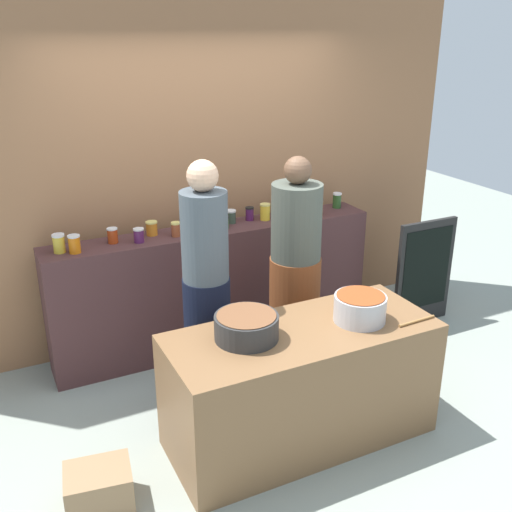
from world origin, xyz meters
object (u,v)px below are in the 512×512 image
at_px(cooking_pot_left, 247,327).
at_px(chalkboard_sign, 424,272).
at_px(preserve_jar_1, 74,244).
at_px(preserve_jar_4, 152,228).
at_px(wooden_spoon, 417,321).
at_px(preserve_jar_2, 113,235).
at_px(preserve_jar_7, 213,222).
at_px(cook_with_tongs, 207,300).
at_px(preserve_jar_9, 231,216).
at_px(preserve_jar_14, 318,207).
at_px(preserve_jar_12, 281,208).
at_px(preserve_jar_6, 195,222).
at_px(preserve_jar_5, 176,229).
at_px(preserve_jar_13, 305,210).
at_px(cooking_pot_center, 360,308).
at_px(cook_in_cap, 295,278).
at_px(preserve_jar_15, 337,200).
at_px(preserve_jar_3, 139,235).
at_px(preserve_jar_11, 265,212).
at_px(preserve_jar_8, 225,222).
at_px(preserve_jar_10, 250,214).
at_px(bread_crate, 99,489).
at_px(preserve_jar_0, 59,243).

bearing_deg(cooking_pot_left, chalkboard_sign, 21.80).
xyz_separation_m(preserve_jar_1, preserve_jar_4, (0.60, 0.13, -0.01)).
relative_size(preserve_jar_4, cooking_pot_left, 0.28).
bearing_deg(wooden_spoon, preserve_jar_2, 132.16).
relative_size(preserve_jar_7, cook_with_tongs, 0.08).
relative_size(wooden_spoon, chalkboard_sign, 0.29).
relative_size(preserve_jar_4, preserve_jar_9, 1.00).
height_order(preserve_jar_2, preserve_jar_14, preserve_jar_14).
height_order(preserve_jar_7, wooden_spoon, preserve_jar_7).
bearing_deg(preserve_jar_12, cook_with_tongs, -140.21).
xyz_separation_m(preserve_jar_6, preserve_jar_9, (0.33, 0.06, -0.02)).
bearing_deg(cooking_pot_left, preserve_jar_5, 89.18).
relative_size(preserve_jar_13, cooking_pot_center, 0.38).
bearing_deg(cook_in_cap, preserve_jar_15, 40.05).
relative_size(cooking_pot_center, cook_with_tongs, 0.19).
bearing_deg(preserve_jar_6, preserve_jar_3, -173.44).
distance_m(preserve_jar_4, preserve_jar_11, 0.96).
bearing_deg(preserve_jar_9, preserve_jar_8, -133.33).
height_order(cooking_pot_left, cook_in_cap, cook_in_cap).
xyz_separation_m(preserve_jar_2, cook_in_cap, (1.19, -0.65, -0.32)).
xyz_separation_m(wooden_spoon, chalkboard_sign, (1.11, 1.15, -0.31)).
height_order(preserve_jar_7, cooking_pot_center, preserve_jar_7).
height_order(preserve_jar_1, preserve_jar_2, preserve_jar_1).
bearing_deg(preserve_jar_10, cook_with_tongs, -130.53).
height_order(preserve_jar_1, preserve_jar_5, preserve_jar_1).
bearing_deg(preserve_jar_3, preserve_jar_4, 40.26).
xyz_separation_m(preserve_jar_4, cooking_pot_left, (0.14, -1.41, -0.21)).
xyz_separation_m(preserve_jar_4, preserve_jar_5, (0.16, -0.11, 0.00)).
bearing_deg(preserve_jar_5, cook_with_tongs, -94.20).
height_order(preserve_jar_6, preserve_jar_7, preserve_jar_6).
xyz_separation_m(preserve_jar_5, bread_crate, (-0.98, -1.40, -0.95)).
distance_m(preserve_jar_12, cook_in_cap, 0.80).
height_order(preserve_jar_12, cooking_pot_center, preserve_jar_12).
relative_size(preserve_jar_5, bread_crate, 0.31).
bearing_deg(preserve_jar_12, cooking_pot_center, -99.42).
xyz_separation_m(preserve_jar_2, preserve_jar_3, (0.18, -0.07, -0.00)).
xyz_separation_m(preserve_jar_1, cooking_pot_center, (1.48, -1.39, -0.21)).
xyz_separation_m(preserve_jar_6, preserve_jar_14, (1.08, -0.07, 0.00)).
bearing_deg(cooking_pot_left, preserve_jar_0, 122.11).
height_order(preserve_jar_11, preserve_jar_14, preserve_jar_14).
distance_m(preserve_jar_10, wooden_spoon, 1.76).
relative_size(cooking_pot_left, cooking_pot_center, 1.17).
distance_m(preserve_jar_6, preserve_jar_12, 0.79).
height_order(preserve_jar_2, cooking_pot_left, preserve_jar_2).
distance_m(preserve_jar_7, cooking_pot_left, 1.37).
distance_m(preserve_jar_3, preserve_jar_6, 0.47).
height_order(preserve_jar_3, cook_in_cap, cook_in_cap).
xyz_separation_m(preserve_jar_15, cook_in_cap, (-0.80, -0.67, -0.33)).
xyz_separation_m(preserve_jar_8, preserve_jar_11, (0.39, 0.06, 0.02)).
xyz_separation_m(preserve_jar_5, preserve_jar_7, (0.31, 0.01, 0.01)).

